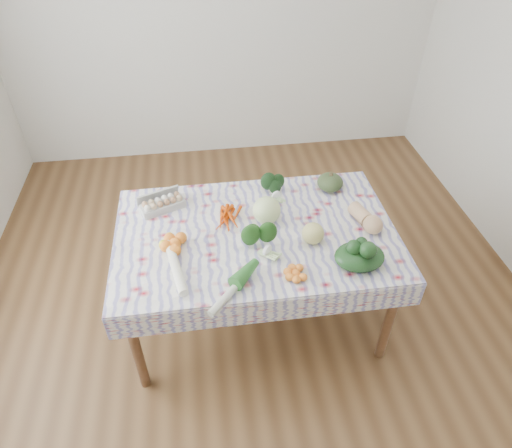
{
  "coord_description": "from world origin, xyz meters",
  "views": [
    {
      "loc": [
        -0.28,
        -2.02,
        2.54
      ],
      "look_at": [
        0.0,
        0.0,
        0.82
      ],
      "focal_mm": 32.0,
      "sensor_mm": 36.0,
      "label": 1
    }
  ],
  "objects_px": {
    "kabocha_squash": "(330,182)",
    "grapefruit": "(313,233)",
    "dining_table": "(256,242)",
    "egg_carton": "(163,205)",
    "cabbage": "(267,210)",
    "butternut_squash": "(366,217)"
  },
  "relations": [
    {
      "from": "dining_table",
      "to": "egg_carton",
      "type": "relative_size",
      "value": 5.84
    },
    {
      "from": "cabbage",
      "to": "butternut_squash",
      "type": "height_order",
      "value": "cabbage"
    },
    {
      "from": "dining_table",
      "to": "cabbage",
      "type": "xyz_separation_m",
      "value": [
        0.08,
        0.09,
        0.17
      ]
    },
    {
      "from": "cabbage",
      "to": "butternut_squash",
      "type": "relative_size",
      "value": 0.67
    },
    {
      "from": "kabocha_squash",
      "to": "butternut_squash",
      "type": "distance_m",
      "value": 0.4
    },
    {
      "from": "egg_carton",
      "to": "dining_table",
      "type": "bearing_deg",
      "value": -49.52
    },
    {
      "from": "dining_table",
      "to": "grapefruit",
      "type": "distance_m",
      "value": 0.37
    },
    {
      "from": "kabocha_squash",
      "to": "grapefruit",
      "type": "bearing_deg",
      "value": -115.41
    },
    {
      "from": "grapefruit",
      "to": "butternut_squash",
      "type": "bearing_deg",
      "value": 16.54
    },
    {
      "from": "egg_carton",
      "to": "cabbage",
      "type": "xyz_separation_m",
      "value": [
        0.62,
        -0.2,
        0.05
      ]
    },
    {
      "from": "grapefruit",
      "to": "egg_carton",
      "type": "bearing_deg",
      "value": 153.66
    },
    {
      "from": "kabocha_squash",
      "to": "butternut_squash",
      "type": "bearing_deg",
      "value": -73.11
    },
    {
      "from": "dining_table",
      "to": "egg_carton",
      "type": "distance_m",
      "value": 0.63
    },
    {
      "from": "kabocha_squash",
      "to": "egg_carton",
      "type": "bearing_deg",
      "value": -176.49
    },
    {
      "from": "egg_carton",
      "to": "butternut_squash",
      "type": "height_order",
      "value": "butternut_squash"
    },
    {
      "from": "kabocha_squash",
      "to": "grapefruit",
      "type": "relative_size",
      "value": 1.34
    },
    {
      "from": "cabbage",
      "to": "butternut_squash",
      "type": "distance_m",
      "value": 0.59
    },
    {
      "from": "egg_carton",
      "to": "cabbage",
      "type": "bearing_deg",
      "value": -39.63
    },
    {
      "from": "butternut_squash",
      "to": "grapefruit",
      "type": "distance_m",
      "value": 0.37
    },
    {
      "from": "egg_carton",
      "to": "kabocha_squash",
      "type": "relative_size",
      "value": 1.61
    },
    {
      "from": "butternut_squash",
      "to": "grapefruit",
      "type": "height_order",
      "value": "grapefruit"
    },
    {
      "from": "dining_table",
      "to": "butternut_squash",
      "type": "xyz_separation_m",
      "value": [
        0.66,
        -0.03,
        0.14
      ]
    }
  ]
}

